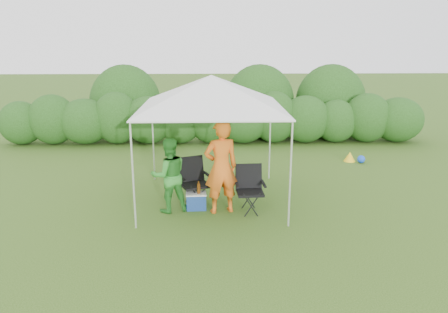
{
  "coord_description": "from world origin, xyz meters",
  "views": [
    {
      "loc": [
        -0.01,
        -8.91,
        3.64
      ],
      "look_at": [
        0.27,
        0.4,
        1.05
      ],
      "focal_mm": 35.0,
      "sensor_mm": 36.0,
      "label": 1
    }
  ],
  "objects_px": {
    "canopy": "(211,92)",
    "chair_left": "(193,178)",
    "woman": "(169,175)",
    "chair_right": "(250,185)",
    "man": "(221,167)",
    "cooler": "(196,201)"
  },
  "relations": [
    {
      "from": "woman",
      "to": "cooler",
      "type": "height_order",
      "value": "woman"
    },
    {
      "from": "chair_right",
      "to": "woman",
      "type": "height_order",
      "value": "woman"
    },
    {
      "from": "chair_left",
      "to": "man",
      "type": "distance_m",
      "value": 0.89
    },
    {
      "from": "chair_left",
      "to": "cooler",
      "type": "xyz_separation_m",
      "value": [
        0.07,
        -0.34,
        -0.41
      ]
    },
    {
      "from": "man",
      "to": "canopy",
      "type": "bearing_deg",
      "value": -91.71
    },
    {
      "from": "canopy",
      "to": "man",
      "type": "height_order",
      "value": "canopy"
    },
    {
      "from": "chair_right",
      "to": "woman",
      "type": "relative_size",
      "value": 0.62
    },
    {
      "from": "canopy",
      "to": "chair_left",
      "type": "height_order",
      "value": "canopy"
    },
    {
      "from": "man",
      "to": "cooler",
      "type": "bearing_deg",
      "value": -34.33
    },
    {
      "from": "chair_right",
      "to": "man",
      "type": "relative_size",
      "value": 0.5
    },
    {
      "from": "chair_right",
      "to": "man",
      "type": "height_order",
      "value": "man"
    },
    {
      "from": "woman",
      "to": "man",
      "type": "bearing_deg",
      "value": 156.7
    },
    {
      "from": "woman",
      "to": "cooler",
      "type": "xyz_separation_m",
      "value": [
        0.56,
        0.09,
        -0.62
      ]
    },
    {
      "from": "canopy",
      "to": "chair_right",
      "type": "xyz_separation_m",
      "value": [
        0.79,
        -0.68,
        -1.9
      ]
    },
    {
      "from": "chair_left",
      "to": "chair_right",
      "type": "bearing_deg",
      "value": -42.84
    },
    {
      "from": "man",
      "to": "cooler",
      "type": "xyz_separation_m",
      "value": [
        -0.54,
        0.18,
        -0.81
      ]
    },
    {
      "from": "man",
      "to": "woman",
      "type": "relative_size",
      "value": 1.24
    },
    {
      "from": "canopy",
      "to": "woman",
      "type": "relative_size",
      "value": 1.94
    },
    {
      "from": "man",
      "to": "chair_right",
      "type": "bearing_deg",
      "value": 169.28
    },
    {
      "from": "chair_right",
      "to": "chair_left",
      "type": "relative_size",
      "value": 0.96
    },
    {
      "from": "canopy",
      "to": "woman",
      "type": "bearing_deg",
      "value": -144.55
    },
    {
      "from": "woman",
      "to": "cooler",
      "type": "distance_m",
      "value": 0.84
    }
  ]
}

